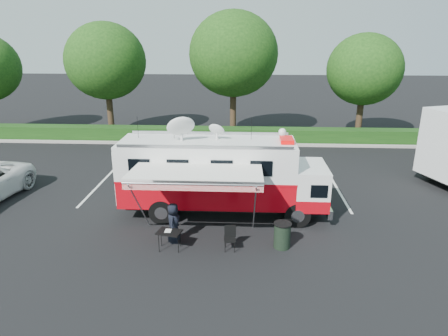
{
  "coord_description": "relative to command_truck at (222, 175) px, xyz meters",
  "views": [
    {
      "loc": [
        0.83,
        -15.49,
        7.34
      ],
      "look_at": [
        0.0,
        0.5,
        1.9
      ],
      "focal_mm": 32.0,
      "sensor_mm": 36.0,
      "label": 1
    }
  ],
  "objects": [
    {
      "name": "folding_chair",
      "position": [
        0.46,
        -2.88,
        -1.25
      ],
      "size": [
        0.46,
        0.48,
        0.87
      ],
      "color": "black",
      "rests_on": "ground_plane"
    },
    {
      "name": "ground_plane",
      "position": [
        0.07,
        0.0,
        -1.76
      ],
      "size": [
        120.0,
        120.0,
        0.0
      ],
      "primitive_type": "plane",
      "color": "black",
      "rests_on": "ground"
    },
    {
      "name": "trash_bin",
      "position": [
        2.32,
        -2.68,
        -1.28
      ],
      "size": [
        0.64,
        0.64,
        0.95
      ],
      "color": "black",
      "rests_on": "ground_plane"
    },
    {
      "name": "command_truck",
      "position": [
        0.0,
        0.0,
        0.0
      ],
      "size": [
        8.56,
        2.36,
        4.11
      ],
      "color": "black",
      "rests_on": "ground_plane"
    },
    {
      "name": "back_border",
      "position": [
        1.22,
        12.9,
        3.24
      ],
      "size": [
        60.0,
        6.14,
        8.87
      ],
      "color": "#9E998E",
      "rests_on": "ground_plane"
    },
    {
      "name": "folding_table",
      "position": [
        -1.68,
        -3.04,
        -1.1
      ],
      "size": [
        0.94,
        0.76,
        0.71
      ],
      "color": "black",
      "rests_on": "ground_plane"
    },
    {
      "name": "awning",
      "position": [
        -0.77,
        -2.45,
        0.88
      ],
      "size": [
        4.67,
        2.43,
        2.82
      ],
      "color": "white",
      "rests_on": "ground_plane"
    },
    {
      "name": "stall_lines",
      "position": [
        -0.43,
        3.0,
        -1.76
      ],
      "size": [
        24.12,
        5.5,
        0.01
      ],
      "color": "silver",
      "rests_on": "ground_plane"
    },
    {
      "name": "person",
      "position": [
        -1.62,
        -2.47,
        -1.76
      ],
      "size": [
        0.5,
        0.76,
        1.52
      ],
      "primitive_type": "imported",
      "rotation": [
        0.0,
        0.0,
        1.54
      ],
      "color": "black",
      "rests_on": "ground_plane"
    }
  ]
}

